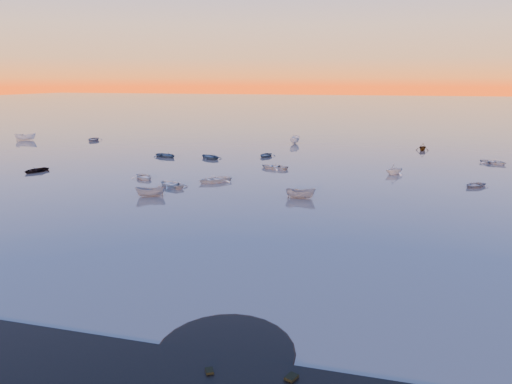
% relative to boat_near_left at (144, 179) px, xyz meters
% --- Properties ---
extents(ground, '(600.00, 600.00, 0.00)m').
position_rel_boat_near_left_xyz_m(ground, '(14.32, 63.85, 0.00)').
color(ground, '#605850').
rests_on(ground, ground).
extents(mud_lobes, '(140.00, 6.00, 0.07)m').
position_rel_boat_near_left_xyz_m(mud_lobes, '(14.32, -37.15, 0.01)').
color(mud_lobes, black).
rests_on(mud_lobes, ground).
extents(moored_fleet, '(124.00, 58.00, 1.20)m').
position_rel_boat_near_left_xyz_m(moored_fleet, '(14.32, 16.85, 0.00)').
color(moored_fleet, white).
rests_on(moored_fleet, ground).
extents(boat_near_left, '(3.81, 3.87, 0.96)m').
position_rel_boat_near_left_xyz_m(boat_near_left, '(0.00, 0.00, 0.00)').
color(boat_near_left, white).
rests_on(boat_near_left, ground).
extents(boat_near_center, '(1.66, 3.54, 1.20)m').
position_rel_boat_near_left_xyz_m(boat_near_center, '(22.70, -5.32, 0.00)').
color(boat_near_center, slate).
rests_on(boat_near_center, ground).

